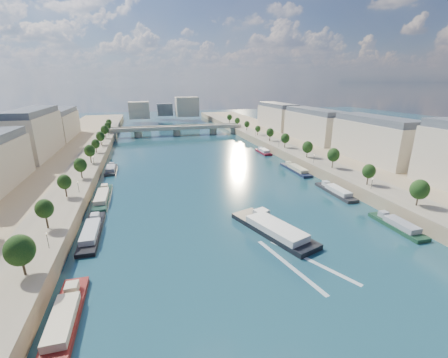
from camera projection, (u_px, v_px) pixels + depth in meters
ground at (204, 172)px, 151.02m from camera, size 700.00×700.00×0.00m
quay_left at (44, 179)px, 132.15m from camera, size 44.00×520.00×5.00m
quay_right at (329, 158)px, 168.35m from camera, size 44.00×520.00×5.00m
pave_left at (80, 171)px, 135.14m from camera, size 14.00×520.00×0.10m
pave_right at (306, 156)px, 163.79m from camera, size 14.00×520.00×0.10m
trees_left at (84, 158)px, 135.81m from camera, size 4.80×268.80×8.26m
trees_right at (295, 143)px, 170.80m from camera, size 4.80×268.80×8.26m
lamps_left at (87, 170)px, 126.25m from camera, size 0.36×200.36×4.28m
lamps_right at (295, 149)px, 166.41m from camera, size 0.36×200.36×4.28m
buildings_left at (14, 144)px, 135.61m from camera, size 16.00×226.00×23.20m
buildings_right at (339, 130)px, 178.35m from camera, size 16.00×226.00×23.20m
skyline at (168, 108)px, 348.80m from camera, size 79.00×42.00×22.00m
bridge at (177, 129)px, 255.55m from camera, size 112.00×12.00×8.15m
tour_barge at (273, 229)px, 89.79m from camera, size 18.08×31.57×4.13m
wake at (300, 263)px, 74.98m from camera, size 15.90×25.69×0.04m
moored_barges_left at (91, 234)px, 87.42m from camera, size 5.00×155.99×3.60m
moored_barges_right at (338, 193)px, 120.23m from camera, size 5.00×163.86×3.60m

